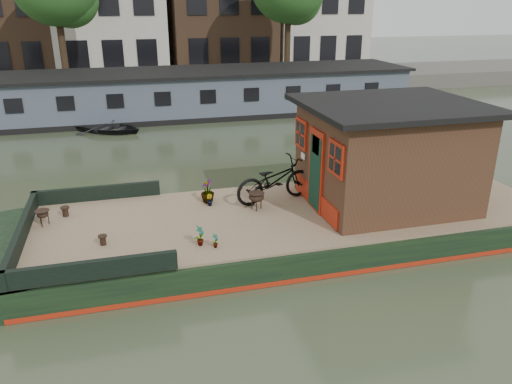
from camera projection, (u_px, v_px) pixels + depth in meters
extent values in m
plane|color=#2E3522|center=(297.00, 236.00, 11.82)|extent=(120.00, 120.00, 0.00)
cube|color=black|center=(297.00, 224.00, 11.72)|extent=(12.00, 4.00, 0.60)
cylinder|color=black|center=(22.00, 256.00, 10.27)|extent=(4.00, 4.00, 0.60)
cube|color=#9F220E|center=(297.00, 234.00, 11.80)|extent=(12.02, 4.02, 0.10)
cube|color=#8D7857|center=(297.00, 212.00, 11.60)|extent=(11.80, 3.80, 0.05)
cube|color=black|center=(22.00, 233.00, 10.10)|extent=(0.12, 4.00, 0.35)
cube|color=black|center=(97.00, 193.00, 12.17)|extent=(3.00, 0.12, 0.35)
cube|color=black|center=(91.00, 270.00, 8.71)|extent=(3.00, 0.12, 0.35)
cube|color=#331E14|center=(387.00, 156.00, 11.71)|extent=(3.50, 3.00, 2.30)
cube|color=black|center=(393.00, 105.00, 11.27)|extent=(4.00, 3.50, 0.12)
cube|color=#9F220E|center=(316.00, 171.00, 11.35)|extent=(0.06, 0.80, 1.90)
cube|color=black|center=(315.00, 173.00, 11.36)|extent=(0.04, 0.64, 1.70)
cube|color=#9F220E|center=(336.00, 159.00, 10.19)|extent=(0.06, 0.72, 0.72)
cube|color=#9F220E|center=(301.00, 134.00, 12.08)|extent=(0.06, 0.72, 0.72)
imported|color=black|center=(274.00, 180.00, 12.00)|extent=(2.12, 1.14, 1.06)
imported|color=#9D602D|center=(200.00, 236.00, 9.88)|extent=(0.26, 0.28, 0.43)
imported|color=brown|center=(209.00, 200.00, 11.84)|extent=(0.18, 0.19, 0.28)
imported|color=brown|center=(208.00, 191.00, 12.00)|extent=(0.33, 0.33, 0.58)
imported|color=#A3372F|center=(215.00, 241.00, 9.82)|extent=(0.19, 0.19, 0.30)
cylinder|color=black|center=(65.00, 212.00, 11.27)|extent=(0.20, 0.20, 0.23)
cylinder|color=black|center=(103.00, 240.00, 9.95)|extent=(0.18, 0.18, 0.21)
imported|color=black|center=(109.00, 125.00, 21.03)|extent=(3.53, 3.29, 0.60)
cube|color=#454C5D|center=(201.00, 93.00, 24.08)|extent=(20.00, 4.00, 2.00)
cube|color=black|center=(200.00, 71.00, 23.70)|extent=(20.40, 4.40, 0.12)
cube|color=black|center=(202.00, 111.00, 24.39)|extent=(20.00, 4.05, 0.24)
cube|color=#47443F|center=(184.00, 84.00, 30.13)|extent=(60.00, 6.00, 0.90)
cylinder|color=#332316|center=(63.00, 47.00, 26.33)|extent=(0.36, 0.36, 4.00)
cylinder|color=#332316|center=(287.00, 42.00, 29.34)|extent=(0.36, 0.36, 4.00)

